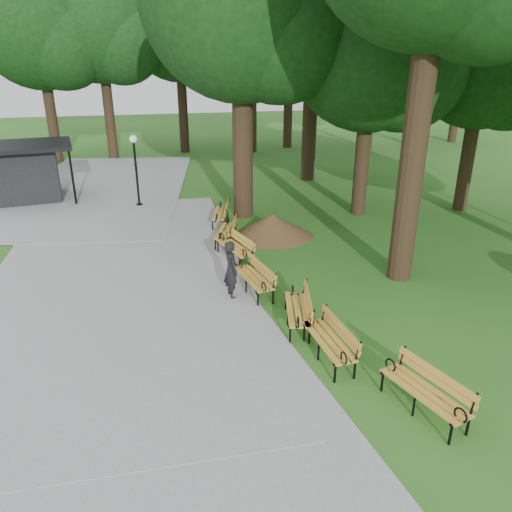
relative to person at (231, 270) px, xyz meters
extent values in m
plane|color=#28661D|center=(0.79, -0.65, -0.82)|extent=(100.00, 100.00, 0.00)
cube|color=gray|center=(-3.21, 2.35, -0.79)|extent=(12.00, 38.00, 0.06)
imported|color=black|center=(0.00, 0.00, 0.00)|extent=(0.47, 0.64, 1.63)
cylinder|color=black|center=(-2.25, 9.75, 0.61)|extent=(0.10, 0.10, 2.85)
sphere|color=white|center=(-2.25, 9.75, 2.13)|extent=(0.32, 0.32, 0.32)
cone|color=#47301C|center=(2.41, 4.42, -0.39)|extent=(2.60, 2.60, 0.86)
cylinder|color=black|center=(5.13, 0.06, 3.50)|extent=(0.70, 0.70, 8.62)
cylinder|color=black|center=(6.73, 6.34, 2.17)|extent=(0.60, 0.60, 5.98)
sphere|color=black|center=(6.73, 6.34, 5.72)|extent=(6.32, 6.32, 6.32)
cylinder|color=black|center=(1.95, 7.19, 2.91)|extent=(0.80, 0.80, 7.45)
cylinder|color=black|center=(6.81, 12.87, 2.73)|extent=(0.76, 0.76, 7.09)
sphere|color=black|center=(6.81, 12.87, 6.94)|extent=(7.03, 7.03, 7.03)
cylinder|color=black|center=(11.31, 5.82, 1.98)|extent=(0.56, 0.56, 5.60)
sphere|color=black|center=(11.31, 5.82, 5.31)|extent=(5.42, 5.42, 5.42)
camera|label=1|loc=(-2.23, -11.70, 5.26)|focal=33.81mm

